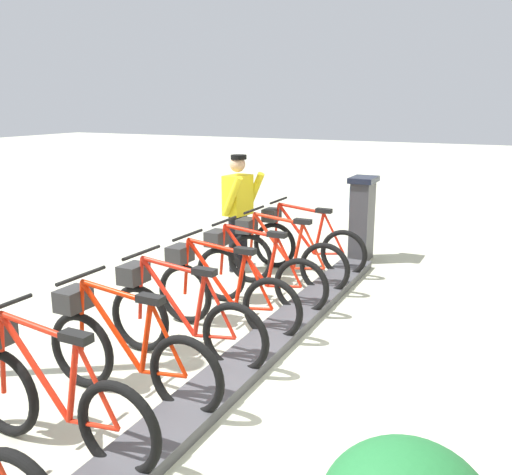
{
  "coord_description": "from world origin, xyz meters",
  "views": [
    {
      "loc": [
        -2.18,
        4.32,
        2.38
      ],
      "look_at": [
        0.5,
        -1.19,
        0.9
      ],
      "focal_mm": 39.78,
      "sensor_mm": 36.0,
      "label": 1
    }
  ],
  "objects_px": {
    "payment_kiosk": "(362,217)",
    "bike_docked_4": "(178,317)",
    "bike_docked_3": "(221,292)",
    "bike_docked_6": "(49,395)",
    "bike_docked_2": "(254,272)",
    "bike_docked_5": "(123,350)",
    "bike_docked_1": "(281,256)",
    "bike_docked_0": "(303,242)",
    "worker_near_rack": "(238,209)"
  },
  "relations": [
    {
      "from": "payment_kiosk",
      "to": "bike_docked_2",
      "type": "relative_size",
      "value": 0.74
    },
    {
      "from": "bike_docked_1",
      "to": "bike_docked_4",
      "type": "xyz_separation_m",
      "value": [
        0.0,
        2.39,
        0.0
      ]
    },
    {
      "from": "payment_kiosk",
      "to": "bike_docked_1",
      "type": "bearing_deg",
      "value": 71.94
    },
    {
      "from": "bike_docked_2",
      "to": "bike_docked_3",
      "type": "bearing_deg",
      "value": 90.0
    },
    {
      "from": "bike_docked_0",
      "to": "bike_docked_4",
      "type": "distance_m",
      "value": 3.18
    },
    {
      "from": "bike_docked_3",
      "to": "bike_docked_4",
      "type": "bearing_deg",
      "value": 90.0
    },
    {
      "from": "bike_docked_4",
      "to": "bike_docked_6",
      "type": "height_order",
      "value": "same"
    },
    {
      "from": "bike_docked_1",
      "to": "bike_docked_0",
      "type": "bearing_deg",
      "value": -90.0
    },
    {
      "from": "payment_kiosk",
      "to": "bike_docked_5",
      "type": "bearing_deg",
      "value": 83.39
    },
    {
      "from": "payment_kiosk",
      "to": "bike_docked_1",
      "type": "distance_m",
      "value": 1.86
    },
    {
      "from": "bike_docked_3",
      "to": "bike_docked_5",
      "type": "bearing_deg",
      "value": 90.0
    },
    {
      "from": "worker_near_rack",
      "to": "bike_docked_1",
      "type": "bearing_deg",
      "value": 153.32
    },
    {
      "from": "bike_docked_0",
      "to": "bike_docked_4",
      "type": "xyz_separation_m",
      "value": [
        0.0,
        3.18,
        0.0
      ]
    },
    {
      "from": "bike_docked_1",
      "to": "payment_kiosk",
      "type": "bearing_deg",
      "value": -108.06
    },
    {
      "from": "payment_kiosk",
      "to": "bike_docked_0",
      "type": "xyz_separation_m",
      "value": [
        0.57,
        0.96,
        -0.24
      ]
    },
    {
      "from": "bike_docked_4",
      "to": "bike_docked_3",
      "type": "bearing_deg",
      "value": -90.0
    },
    {
      "from": "bike_docked_2",
      "to": "bike_docked_3",
      "type": "relative_size",
      "value": 1.0
    },
    {
      "from": "bike_docked_0",
      "to": "bike_docked_4",
      "type": "height_order",
      "value": "same"
    },
    {
      "from": "bike_docked_0",
      "to": "bike_docked_4",
      "type": "relative_size",
      "value": 1.0
    },
    {
      "from": "worker_near_rack",
      "to": "bike_docked_2",
      "type": "bearing_deg",
      "value": 124.59
    },
    {
      "from": "bike_docked_4",
      "to": "bike_docked_6",
      "type": "relative_size",
      "value": 1.0
    },
    {
      "from": "bike_docked_2",
      "to": "bike_docked_6",
      "type": "xyz_separation_m",
      "value": [
        0.0,
        3.18,
        0.0
      ]
    },
    {
      "from": "bike_docked_4",
      "to": "bike_docked_6",
      "type": "distance_m",
      "value": 1.59
    },
    {
      "from": "bike_docked_3",
      "to": "bike_docked_6",
      "type": "distance_m",
      "value": 2.39
    },
    {
      "from": "payment_kiosk",
      "to": "bike_docked_2",
      "type": "xyz_separation_m",
      "value": [
        0.57,
        2.55,
        -0.24
      ]
    },
    {
      "from": "payment_kiosk",
      "to": "bike_docked_4",
      "type": "bearing_deg",
      "value": 82.14
    },
    {
      "from": "payment_kiosk",
      "to": "bike_docked_5",
      "type": "height_order",
      "value": "payment_kiosk"
    },
    {
      "from": "bike_docked_0",
      "to": "worker_near_rack",
      "type": "height_order",
      "value": "worker_near_rack"
    },
    {
      "from": "bike_docked_3",
      "to": "bike_docked_6",
      "type": "relative_size",
      "value": 1.0
    },
    {
      "from": "payment_kiosk",
      "to": "worker_near_rack",
      "type": "distance_m",
      "value": 1.95
    },
    {
      "from": "bike_docked_4",
      "to": "bike_docked_6",
      "type": "xyz_separation_m",
      "value": [
        0.0,
        1.59,
        0.0
      ]
    },
    {
      "from": "bike_docked_5",
      "to": "bike_docked_6",
      "type": "distance_m",
      "value": 0.8
    },
    {
      "from": "payment_kiosk",
      "to": "bike_docked_6",
      "type": "height_order",
      "value": "payment_kiosk"
    },
    {
      "from": "payment_kiosk",
      "to": "bike_docked_1",
      "type": "xyz_separation_m",
      "value": [
        0.57,
        1.75,
        -0.24
      ]
    },
    {
      "from": "bike_docked_5",
      "to": "bike_docked_6",
      "type": "relative_size",
      "value": 1.0
    },
    {
      "from": "bike_docked_2",
      "to": "bike_docked_5",
      "type": "xyz_separation_m",
      "value": [
        0.0,
        2.39,
        0.0
      ]
    },
    {
      "from": "bike_docked_0",
      "to": "bike_docked_6",
      "type": "xyz_separation_m",
      "value": [
        0.0,
        4.77,
        0.0
      ]
    },
    {
      "from": "bike_docked_1",
      "to": "bike_docked_4",
      "type": "height_order",
      "value": "same"
    },
    {
      "from": "bike_docked_0",
      "to": "payment_kiosk",
      "type": "bearing_deg",
      "value": -120.85
    },
    {
      "from": "bike_docked_4",
      "to": "worker_near_rack",
      "type": "distance_m",
      "value": 2.97
    },
    {
      "from": "payment_kiosk",
      "to": "bike_docked_3",
      "type": "distance_m",
      "value": 3.4
    },
    {
      "from": "bike_docked_0",
      "to": "bike_docked_5",
      "type": "distance_m",
      "value": 3.98
    },
    {
      "from": "bike_docked_0",
      "to": "bike_docked_3",
      "type": "distance_m",
      "value": 2.39
    },
    {
      "from": "payment_kiosk",
      "to": "bike_docked_4",
      "type": "height_order",
      "value": "payment_kiosk"
    },
    {
      "from": "bike_docked_6",
      "to": "bike_docked_1",
      "type": "bearing_deg",
      "value": -90.0
    },
    {
      "from": "bike_docked_0",
      "to": "bike_docked_3",
      "type": "height_order",
      "value": "same"
    },
    {
      "from": "bike_docked_3",
      "to": "bike_docked_1",
      "type": "bearing_deg",
      "value": -90.0
    },
    {
      "from": "bike_docked_1",
      "to": "bike_docked_4",
      "type": "distance_m",
      "value": 2.39
    },
    {
      "from": "bike_docked_6",
      "to": "payment_kiosk",
      "type": "bearing_deg",
      "value": -95.7
    },
    {
      "from": "bike_docked_1",
      "to": "worker_near_rack",
      "type": "bearing_deg",
      "value": -26.68
    }
  ]
}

